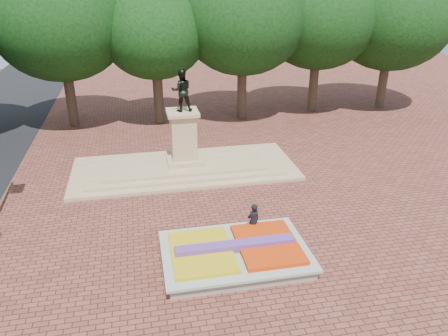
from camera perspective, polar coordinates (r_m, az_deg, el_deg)
name	(u,v)px	position (r m, az deg, el deg)	size (l,w,h in m)	color
ground	(205,238)	(20.95, -2.49, -9.12)	(90.00, 90.00, 0.00)	brown
flower_bed	(236,253)	(19.28, 1.54, -11.04)	(6.30, 4.30, 0.91)	gray
monument	(184,157)	(27.58, -5.21, 1.42)	(14.00, 6.00, 6.40)	tan
tree_row_back	(196,40)	(36.00, -3.69, 16.39)	(44.80, 8.80, 10.43)	#3B2C20
pedestrian	(253,221)	(20.64, 3.84, -6.87)	(0.63, 0.42, 1.74)	black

